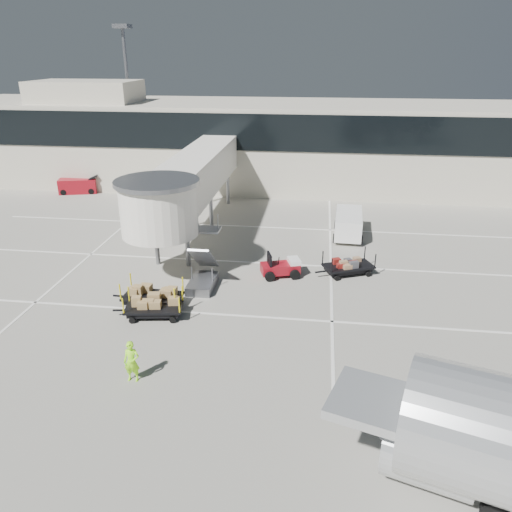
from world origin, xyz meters
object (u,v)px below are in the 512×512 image
(suitcase_cart, at_px, (348,267))
(minivan, at_px, (348,222))
(box_cart_near, at_px, (156,308))
(belt_loader, at_px, (78,186))
(baggage_tug, at_px, (281,268))
(box_cart_far, at_px, (153,296))
(ground_worker, at_px, (132,362))

(suitcase_cart, xyz_separation_m, minivan, (0.31, 7.03, 0.55))
(box_cart_near, bearing_deg, belt_loader, 115.18)
(minivan, bearing_deg, baggage_tug, -115.93)
(suitcase_cart, bearing_deg, box_cart_far, -175.84)
(box_cart_far, bearing_deg, ground_worker, -76.70)
(suitcase_cart, relative_size, minivan, 0.78)
(baggage_tug, xyz_separation_m, suitcase_cart, (3.99, 0.78, -0.05))
(baggage_tug, height_order, ground_worker, ground_worker)
(belt_loader, bearing_deg, minivan, -34.47)
(box_cart_near, relative_size, belt_loader, 0.93)
(box_cart_far, relative_size, minivan, 0.82)
(box_cart_far, relative_size, ground_worker, 2.11)
(box_cart_far, xyz_separation_m, ground_worker, (1.22, -6.38, 0.33))
(baggage_tug, bearing_deg, box_cart_near, -152.90)
(ground_worker, distance_m, minivan, 21.20)
(baggage_tug, distance_m, belt_loader, 26.62)
(suitcase_cart, bearing_deg, baggage_tug, 167.37)
(box_cart_near, xyz_separation_m, box_cart_far, (-0.52, 1.15, 0.06))
(box_cart_near, xyz_separation_m, ground_worker, (0.70, -5.23, 0.39))
(box_cart_near, height_order, minivan, minivan)
(box_cart_near, relative_size, box_cart_far, 0.95)
(baggage_tug, xyz_separation_m, ground_worker, (-5.23, -11.12, 0.36))
(suitcase_cart, bearing_deg, box_cart_near, -169.80)
(ground_worker, bearing_deg, box_cart_near, 95.51)
(suitcase_cart, distance_m, box_cart_near, 11.95)
(belt_loader, bearing_deg, box_cart_far, -71.24)
(baggage_tug, bearing_deg, box_cart_far, -161.38)
(ground_worker, bearing_deg, box_cart_far, 98.73)
(suitcase_cart, distance_m, ground_worker, 15.06)
(ground_worker, bearing_deg, minivan, 61.21)
(suitcase_cart, xyz_separation_m, box_cart_near, (-9.92, -6.67, 0.02))
(ground_worker, height_order, minivan, ground_worker)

